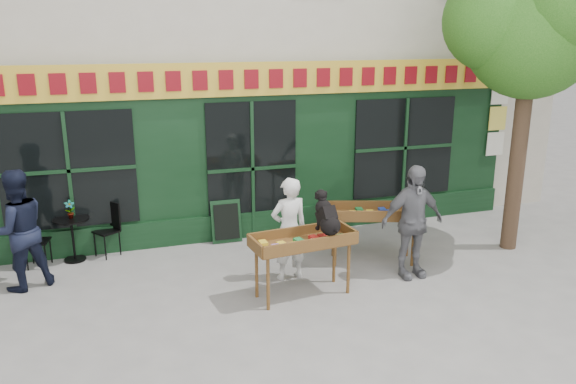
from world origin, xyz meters
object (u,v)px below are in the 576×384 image
Objects in this scene: book_cart_right at (373,215)px; bistro_table at (72,231)px; man_right at (412,222)px; man_left at (17,230)px; woman at (289,229)px; book_cart_center at (303,244)px; dog at (327,212)px.

book_cart_right is 2.13× the size of bistro_table.
man_left reaches higher than man_right.
man_right is (1.88, -0.52, 0.09)m from woman.
woman is 1.59m from book_cart_right.
book_cart_center is 0.59m from dog.
man_left is at bearing 164.40° from man_right.
woman is 4.10m from man_left.
dog reaches higher than bistro_table.
dog is at bearing -124.43° from book_cart_right.
man_right is 2.41× the size of bistro_table.
book_cart_right is 0.88× the size of man_right.
woman reaches higher than bistro_table.
man_right is at bearing 158.32° from woman.
bistro_table is (-4.87, 1.61, -0.28)m from book_cart_right.
man_left is at bearing -168.89° from book_cart_right.
bistro_table is at bearing 136.64° from book_cart_center.
bistro_table is (-5.17, 2.36, -0.37)m from man_right.
woman is 1.02× the size of book_cart_right.
dog is 0.32× the size of man_left.
bistro_table is at bearing 138.86° from dog.
man_right reaches higher than dog.
man_left is at bearing 153.06° from dog.
book_cart_center reaches higher than bistro_table.
woman is 1.95m from man_right.
book_cart_right is at bearing -177.89° from woman.
dog is 0.79× the size of bistro_table.
book_cart_center is 4.30m from man_left.
man_right reaches higher than woman.
dog is 1.58m from man_right.
book_cart_right is 5.61m from man_left.
woman is at bearing 162.93° from man_right.
bistro_table is at bearing -152.10° from man_left.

